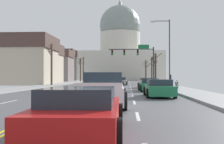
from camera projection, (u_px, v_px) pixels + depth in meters
ground at (102, 88)px, 34.37m from camera, size 20.00×180.00×0.20m
signal_gantry at (137, 55)px, 48.73m from camera, size 7.91×0.41×6.75m
street_lamp_right at (167, 47)px, 34.00m from camera, size 2.37×0.24×8.15m
capitol_building at (120, 51)px, 112.75m from camera, size 33.58×23.21×32.32m
sedan_near_00 at (121, 81)px, 45.17m from camera, size 2.17×4.74×1.24m
sedan_near_01 at (117, 82)px, 39.63m from camera, size 2.07×4.38×1.20m
sedan_near_02 at (147, 83)px, 33.38m from camera, size 2.10×4.50×1.23m
sedan_near_03 at (149, 85)px, 26.90m from camera, size 2.05×4.38×1.21m
sedan_near_04 at (159, 88)px, 19.49m from camera, size 1.99×4.65×1.21m
pickup_truck_near_05 at (103, 91)px, 13.70m from camera, size 2.40×5.70×1.63m
sedan_near_06 at (80, 112)px, 6.88m from camera, size 2.14×4.60×1.17m
sedan_oncoming_00 at (104, 80)px, 56.20m from camera, size 2.19×4.47×1.21m
sedan_oncoming_01 at (92, 80)px, 65.16m from camera, size 1.98×4.64×1.14m
sedan_oncoming_02 at (110, 79)px, 75.14m from camera, size 2.04×4.71×1.25m
sedan_oncoming_03 at (111, 79)px, 84.72m from camera, size 2.06×4.63×1.25m
flank_building_00 at (38, 63)px, 57.08m from camera, size 8.72×10.30×8.00m
flank_building_01 at (12, 60)px, 46.28m from camera, size 13.90×9.12×7.98m
flank_building_02 at (50, 66)px, 74.58m from camera, size 11.88×7.87×8.27m
flank_building_03 at (55, 65)px, 84.22m from camera, size 12.28×7.77×9.29m
bare_tree_00 at (152, 68)px, 56.54m from camera, size 0.95×2.32×5.40m
bare_tree_01 at (80, 68)px, 67.92m from camera, size 1.25×2.76×5.70m
bare_tree_02 at (146, 70)px, 88.58m from camera, size 1.83×1.81×6.41m
bare_tree_03 at (51, 63)px, 41.18m from camera, size 1.18×1.98×6.05m
bare_tree_04 at (155, 67)px, 51.72m from camera, size 2.31×2.81×5.49m
bare_tree_05 at (83, 69)px, 73.22m from camera, size 1.10×2.31×6.26m
bare_tree_06 at (146, 70)px, 82.26m from camera, size 2.53×2.12×5.64m
pedestrian_00 at (170, 79)px, 39.42m from camera, size 0.35×0.34×1.68m
bicycle_parked at (177, 85)px, 29.82m from camera, size 0.12×1.77×0.85m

